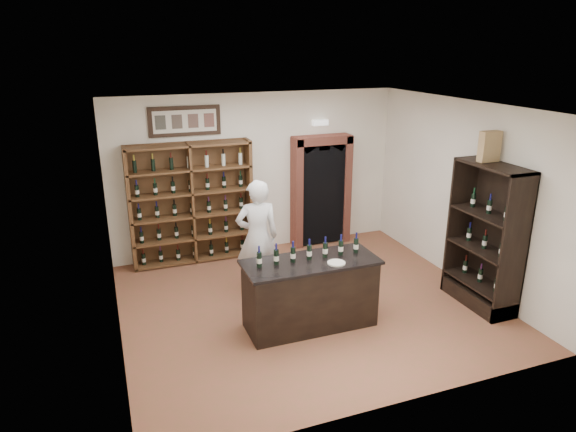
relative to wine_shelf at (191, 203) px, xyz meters
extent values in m
plane|color=brown|center=(1.30, -2.33, -1.10)|extent=(5.50, 5.50, 0.00)
plane|color=white|center=(1.30, -2.33, 1.90)|extent=(5.50, 5.50, 0.00)
cube|color=white|center=(1.30, 0.17, 0.40)|extent=(5.50, 0.04, 3.00)
cube|color=white|center=(-1.45, -2.33, 0.40)|extent=(0.04, 5.00, 3.00)
cube|color=white|center=(4.05, -2.33, 0.40)|extent=(0.04, 5.00, 3.00)
cube|color=brown|center=(0.00, 0.14, 0.00)|extent=(2.20, 0.02, 2.20)
cube|color=brown|center=(-1.07, -0.04, 0.00)|extent=(0.06, 0.38, 2.20)
cube|color=brown|center=(1.07, -0.04, 0.00)|extent=(0.06, 0.38, 2.20)
cube|color=brown|center=(0.00, -0.04, 0.00)|extent=(0.04, 0.38, 2.20)
cube|color=brown|center=(0.00, -0.04, -1.06)|extent=(2.18, 0.38, 0.04)
cube|color=brown|center=(0.00, -0.04, -0.64)|extent=(2.18, 0.38, 0.04)
cube|color=brown|center=(0.00, -0.04, -0.21)|extent=(2.18, 0.38, 0.03)
cube|color=brown|center=(0.00, -0.04, 0.21)|extent=(2.18, 0.38, 0.04)
cube|color=brown|center=(0.00, -0.04, 0.64)|extent=(2.18, 0.38, 0.04)
cube|color=brown|center=(0.00, -0.04, 1.06)|extent=(2.18, 0.38, 0.04)
cube|color=black|center=(0.00, 0.14, 1.45)|extent=(1.25, 0.04, 0.52)
cube|color=black|center=(2.55, 0.00, -0.04)|extent=(0.97, 0.29, 2.05)
cube|color=#A55240|center=(2.04, -0.02, -0.02)|extent=(0.14, 0.35, 2.15)
cube|color=#A55240|center=(3.06, -0.02, -0.02)|extent=(0.14, 0.35, 2.15)
cube|color=#A55240|center=(2.55, -0.02, 0.99)|extent=(1.15, 0.35, 0.16)
cube|color=white|center=(2.55, 0.09, 1.30)|extent=(0.30, 0.10, 0.10)
cube|color=black|center=(1.10, -2.93, -0.63)|extent=(1.80, 0.70, 0.94)
cube|color=black|center=(1.10, -2.93, -0.12)|extent=(1.88, 0.78, 0.04)
cylinder|color=black|center=(0.38, -2.88, 0.01)|extent=(0.07, 0.07, 0.21)
cylinder|color=beige|center=(0.38, -2.88, -0.01)|extent=(0.07, 0.07, 0.07)
cylinder|color=navy|center=(0.38, -2.88, 0.16)|extent=(0.03, 0.03, 0.09)
cylinder|color=black|center=(0.62, -2.88, 0.01)|extent=(0.07, 0.07, 0.21)
cylinder|color=beige|center=(0.62, -2.88, -0.01)|extent=(0.07, 0.07, 0.07)
cylinder|color=navy|center=(0.62, -2.88, 0.16)|extent=(0.03, 0.03, 0.09)
cylinder|color=black|center=(0.86, -2.88, 0.01)|extent=(0.07, 0.07, 0.21)
cylinder|color=beige|center=(0.86, -2.88, -0.01)|extent=(0.07, 0.07, 0.07)
cylinder|color=navy|center=(0.86, -2.88, 0.16)|extent=(0.03, 0.03, 0.09)
cylinder|color=black|center=(1.10, -2.88, 0.01)|extent=(0.07, 0.07, 0.21)
cylinder|color=beige|center=(1.10, -2.88, -0.01)|extent=(0.07, 0.07, 0.07)
cylinder|color=navy|center=(1.10, -2.88, 0.16)|extent=(0.03, 0.03, 0.09)
cylinder|color=black|center=(1.34, -2.88, 0.01)|extent=(0.07, 0.07, 0.21)
cylinder|color=beige|center=(1.34, -2.88, -0.01)|extent=(0.07, 0.07, 0.07)
cylinder|color=navy|center=(1.34, -2.88, 0.16)|extent=(0.03, 0.03, 0.09)
cylinder|color=black|center=(1.58, -2.88, 0.01)|extent=(0.07, 0.07, 0.21)
cylinder|color=beige|center=(1.58, -2.88, -0.01)|extent=(0.07, 0.07, 0.07)
cylinder|color=navy|center=(1.58, -2.88, 0.16)|extent=(0.03, 0.03, 0.09)
cylinder|color=black|center=(1.82, -2.88, 0.01)|extent=(0.07, 0.07, 0.21)
cylinder|color=beige|center=(1.82, -2.88, -0.01)|extent=(0.07, 0.07, 0.07)
cylinder|color=navy|center=(1.82, -2.88, 0.16)|extent=(0.03, 0.03, 0.09)
cube|color=black|center=(4.02, -3.23, 0.00)|extent=(0.02, 1.20, 2.20)
cube|color=black|center=(3.79, -3.81, 0.00)|extent=(0.48, 0.04, 2.20)
cube|color=black|center=(3.79, -2.65, 0.00)|extent=(0.48, 0.04, 2.20)
cube|color=black|center=(3.79, -3.23, 1.08)|extent=(0.48, 1.20, 0.04)
cube|color=black|center=(3.79, -3.23, -0.98)|extent=(0.48, 1.20, 0.24)
cube|color=black|center=(3.79, -3.23, -0.75)|extent=(0.48, 1.16, 0.03)
cube|color=black|center=(3.79, -3.23, -0.20)|extent=(0.48, 1.16, 0.03)
cube|color=black|center=(3.79, -3.23, 0.35)|extent=(0.48, 1.16, 0.03)
imported|color=silver|center=(0.73, -1.64, -0.17)|extent=(0.73, 0.52, 1.87)
cylinder|color=beige|center=(1.39, -3.14, -0.09)|extent=(0.24, 0.24, 0.02)
cube|color=#A58957|center=(3.82, -3.05, 1.32)|extent=(0.31, 0.13, 0.44)
camera|label=1|loc=(-1.45, -8.88, 2.72)|focal=32.00mm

